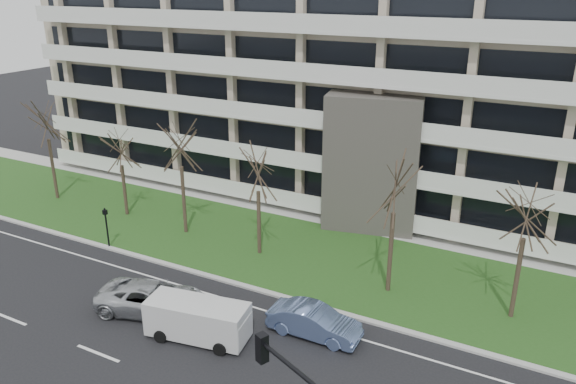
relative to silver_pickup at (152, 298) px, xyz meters
The scene contains 15 objects.
grass_verge 11.04m from the silver_pickup, 56.67° to the left, with size 90.00×10.00×0.06m, color #224D19.
curb 7.40m from the silver_pickup, 34.77° to the left, with size 90.00×0.35×0.12m, color #B2B2AD.
sidewalk 15.92m from the silver_pickup, 67.62° to the left, with size 90.00×2.00×0.08m, color #B2B2AD.
lane_edge_line 6.67m from the silver_pickup, 24.06° to the left, with size 90.00×0.12×0.01m, color white.
apartment_building 23.38m from the silver_pickup, 74.31° to the left, with size 60.50×15.10×18.75m.
silver_pickup is the anchor object (origin of this frame).
blue_sedan 8.27m from the silver_pickup, 13.93° to the left, with size 1.55×4.44×1.46m, color #6E87C0.
white_van 3.48m from the silver_pickup, 11.51° to the right, with size 5.00×2.55×1.85m.
pedestrian_signal 8.47m from the silver_pickup, 149.03° to the left, with size 0.26×0.21×2.68m.
tree_0 19.83m from the silver_pickup, 152.53° to the left, with size 4.19×4.19×8.38m.
tree_1 13.96m from the silver_pickup, 138.30° to the left, with size 3.30×3.30×6.59m.
tree_2 10.98m from the silver_pickup, 117.49° to the left, with size 4.09×4.09×8.17m.
tree_3 9.51m from the silver_pickup, 79.58° to the left, with size 3.62×3.62×7.23m.
tree_4 13.54m from the silver_pickup, 37.20° to the left, with size 4.06×4.06×8.13m.
tree_5 18.62m from the silver_pickup, 26.21° to the left, with size 3.85×3.85×7.70m.
Camera 1 is at (11.29, -14.54, 15.73)m, focal length 35.00 mm.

